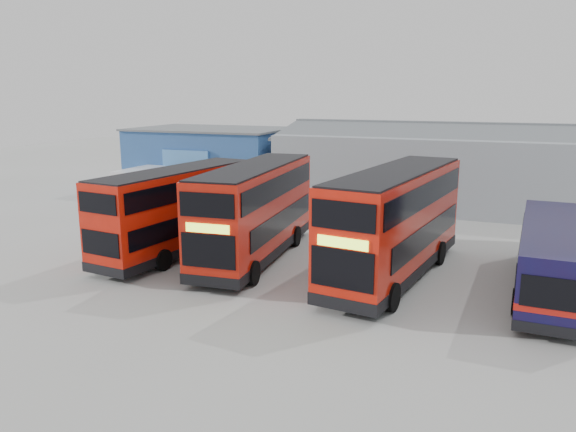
{
  "coord_description": "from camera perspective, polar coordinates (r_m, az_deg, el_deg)",
  "views": [
    {
      "loc": [
        8.69,
        -22.45,
        8.01
      ],
      "look_at": [
        -1.09,
        2.29,
        2.1
      ],
      "focal_mm": 35.0,
      "sensor_mm": 36.0,
      "label": 1
    }
  ],
  "objects": [
    {
      "name": "office_block",
      "position": [
        46.69,
        -7.71,
        5.74
      ],
      "size": [
        12.3,
        8.32,
        5.12
      ],
      "color": "navy",
      "rests_on": "ground"
    },
    {
      "name": "double_decker_centre",
      "position": [
        27.16,
        -3.33,
        0.34
      ],
      "size": [
        3.47,
        11.03,
        4.59
      ],
      "rotation": [
        0.0,
        0.0,
        0.08
      ],
      "color": "red",
      "rests_on": "ground"
    },
    {
      "name": "double_decker_left",
      "position": [
        28.52,
        -11.17,
        0.41
      ],
      "size": [
        3.65,
        10.38,
        4.31
      ],
      "rotation": [
        0.0,
        0.0,
        3.02
      ],
      "color": "red",
      "rests_on": "ground"
    },
    {
      "name": "ground_plane",
      "position": [
        25.37,
        0.38,
        -5.88
      ],
      "size": [
        120.0,
        120.0,
        0.0
      ],
      "primitive_type": "plane",
      "color": "#969691",
      "rests_on": "ground"
    },
    {
      "name": "maintenance_shed",
      "position": [
        42.8,
        20.53,
        4.48
      ],
      "size": [
        30.5,
        12.0,
        5.89
      ],
      "color": "gray",
      "rests_on": "ground"
    },
    {
      "name": "double_decker_right",
      "position": [
        24.79,
        10.84,
        -0.85
      ],
      "size": [
        4.25,
        11.51,
        4.77
      ],
      "rotation": [
        0.0,
        0.0,
        -0.14
      ],
      "color": "red",
      "rests_on": "ground"
    },
    {
      "name": "panel_van",
      "position": [
        43.38,
        -14.14,
        3.34
      ],
      "size": [
        2.56,
        5.69,
        2.45
      ],
      "rotation": [
        0.0,
        0.0,
        -0.03
      ],
      "color": "silver",
      "rests_on": "ground"
    },
    {
      "name": "single_decker_blue",
      "position": [
        24.91,
        25.26,
        -4.04
      ],
      "size": [
        2.91,
        10.67,
        2.86
      ],
      "rotation": [
        0.0,
        0.0,
        3.1
      ],
      "color": "#0D0C36",
      "rests_on": "ground"
    }
  ]
}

